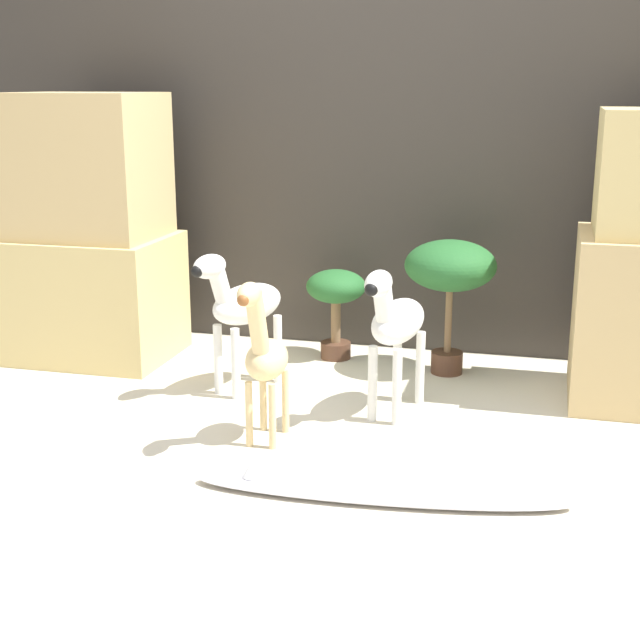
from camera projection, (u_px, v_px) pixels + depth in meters
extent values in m
plane|color=beige|center=(304.00, 453.00, 3.23)|extent=(14.00, 14.00, 0.00)
cube|color=#38332D|center=(383.00, 125.00, 4.29)|extent=(6.40, 0.08, 2.20)
cube|color=#D1B775|center=(95.00, 297.00, 4.30)|extent=(0.74, 0.58, 0.59)
cube|color=tan|center=(87.00, 166.00, 4.14)|extent=(0.65, 0.52, 0.66)
cylinder|color=silver|center=(397.00, 387.00, 3.46)|extent=(0.04, 0.04, 0.31)
cylinder|color=silver|center=(373.00, 384.00, 3.50)|extent=(0.04, 0.04, 0.31)
cylinder|color=silver|center=(420.00, 367.00, 3.69)|extent=(0.04, 0.04, 0.31)
cylinder|color=silver|center=(397.00, 364.00, 3.74)|extent=(0.04, 0.04, 0.31)
ellipsoid|color=silver|center=(398.00, 321.00, 3.54)|extent=(0.24, 0.42, 0.17)
cylinder|color=silver|center=(384.00, 301.00, 3.36)|extent=(0.09, 0.14, 0.19)
ellipsoid|color=silver|center=(378.00, 283.00, 3.29)|extent=(0.12, 0.18, 0.10)
sphere|color=black|center=(371.00, 290.00, 3.23)|extent=(0.05, 0.05, 0.05)
cube|color=black|center=(384.00, 299.00, 3.36)|extent=(0.03, 0.08, 0.16)
cylinder|color=silver|center=(236.00, 364.00, 3.74)|extent=(0.04, 0.04, 0.31)
cylinder|color=silver|center=(218.00, 359.00, 3.80)|extent=(0.04, 0.04, 0.31)
cylinder|color=silver|center=(278.00, 349.00, 3.95)|extent=(0.04, 0.04, 0.31)
cylinder|color=silver|center=(261.00, 345.00, 4.01)|extent=(0.04, 0.04, 0.31)
ellipsoid|color=silver|center=(248.00, 304.00, 3.82)|extent=(0.31, 0.43, 0.17)
cylinder|color=silver|center=(220.00, 283.00, 3.66)|extent=(0.12, 0.14, 0.19)
ellipsoid|color=silver|center=(210.00, 266.00, 3.60)|extent=(0.15, 0.19, 0.10)
sphere|color=black|center=(197.00, 271.00, 3.55)|extent=(0.05, 0.05, 0.05)
cube|color=black|center=(220.00, 281.00, 3.66)|extent=(0.05, 0.07, 0.16)
cylinder|color=#E0C184|center=(272.00, 416.00, 3.23)|extent=(0.03, 0.03, 0.25)
cylinder|color=#E0C184|center=(249.00, 414.00, 3.26)|extent=(0.03, 0.03, 0.25)
cylinder|color=#E0C184|center=(285.00, 401.00, 3.39)|extent=(0.03, 0.03, 0.25)
cylinder|color=#E0C184|center=(263.00, 399.00, 3.41)|extent=(0.03, 0.03, 0.25)
ellipsoid|color=#E0C184|center=(267.00, 360.00, 3.27)|extent=(0.15, 0.24, 0.15)
cylinder|color=#E0C184|center=(257.00, 323.00, 3.14)|extent=(0.06, 0.15, 0.28)
ellipsoid|color=#E0C184|center=(249.00, 294.00, 3.03)|extent=(0.08, 0.14, 0.08)
sphere|color=brown|center=(243.00, 300.00, 2.97)|extent=(0.04, 0.04, 0.04)
cylinder|color=#513323|center=(447.00, 362.00, 4.10)|extent=(0.15, 0.15, 0.10)
cylinder|color=brown|center=(448.00, 321.00, 4.05)|extent=(0.03, 0.03, 0.29)
ellipsoid|color=#235B28|center=(450.00, 265.00, 3.99)|extent=(0.41, 0.41, 0.23)
cylinder|color=#513323|center=(336.00, 350.00, 4.33)|extent=(0.15, 0.15, 0.08)
cylinder|color=brown|center=(336.00, 322.00, 4.29)|extent=(0.05, 0.05, 0.20)
ellipsoid|color=#235B28|center=(336.00, 286.00, 4.25)|extent=(0.29, 0.29, 0.16)
ellipsoid|color=silver|center=(380.00, 490.00, 2.88)|extent=(1.24, 0.31, 0.04)
cone|color=white|center=(251.00, 470.00, 2.94)|extent=(0.07, 0.07, 0.05)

